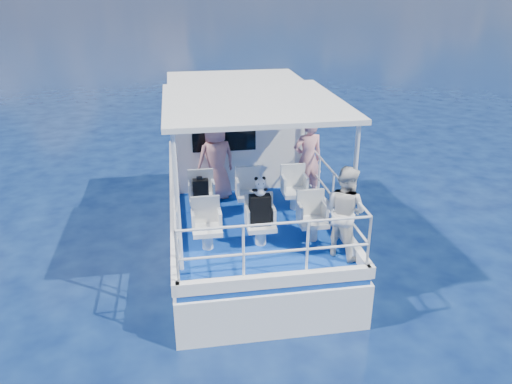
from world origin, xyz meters
TOP-DOWN VIEW (x-y plane):
  - ground at (0.00, 0.00)m, footprint 2000.00×2000.00m
  - hull at (0.00, 1.00)m, footprint 3.00×7.00m
  - deck at (0.00, 1.00)m, footprint 2.90×6.90m
  - cabin at (0.00, 2.30)m, footprint 2.85×2.00m
  - canopy at (0.00, -0.20)m, footprint 3.00×3.20m
  - canopy_posts at (0.00, -0.25)m, footprint 2.77×2.97m
  - railings at (0.00, -0.58)m, footprint 2.84×3.59m
  - seat_port_fwd at (-0.90, 0.20)m, footprint 0.48×0.46m
  - seat_center_fwd at (0.00, 0.20)m, footprint 0.48×0.46m
  - seat_stbd_fwd at (0.90, 0.20)m, footprint 0.48×0.46m
  - seat_port_aft at (-0.90, -1.10)m, footprint 0.48×0.46m
  - seat_center_aft at (0.00, -1.10)m, footprint 0.48×0.46m
  - seat_stbd_aft at (0.90, -1.10)m, footprint 0.48×0.46m
  - passenger_port_fwd at (-0.56, 0.95)m, footprint 0.73×0.62m
  - passenger_stbd_fwd at (1.25, 0.65)m, footprint 0.68×0.50m
  - passenger_stbd_aft at (1.25, -1.64)m, footprint 0.91×0.94m
  - backpack_port at (-0.92, 0.12)m, footprint 0.29×0.16m
  - backpack_center at (-0.02, -1.12)m, footprint 0.35×0.20m
  - compact_camera at (-0.94, 0.10)m, footprint 0.10×0.06m
  - panda at (-0.02, -1.12)m, footprint 0.21×0.18m

SIDE VIEW (x-z plane):
  - ground at x=0.00m, z-range 0.00..0.00m
  - hull at x=0.00m, z-range -0.80..0.80m
  - deck at x=0.00m, z-range 0.80..0.90m
  - seat_port_fwd at x=-0.90m, z-range 0.90..1.28m
  - seat_center_fwd at x=0.00m, z-range 0.90..1.28m
  - seat_stbd_fwd at x=0.90m, z-range 0.90..1.28m
  - seat_port_aft at x=-0.90m, z-range 0.90..1.28m
  - seat_center_aft at x=0.00m, z-range 0.90..1.28m
  - seat_stbd_aft at x=0.90m, z-range 0.90..1.28m
  - railings at x=0.00m, z-range 0.90..1.90m
  - backpack_port at x=-0.92m, z-range 1.28..1.66m
  - backpack_center at x=-0.02m, z-range 1.28..1.80m
  - passenger_stbd_aft at x=1.25m, z-range 0.90..2.43m
  - compact_camera at x=-0.94m, z-range 1.66..1.72m
  - passenger_port_fwd at x=-0.56m, z-range 0.90..2.56m
  - passenger_stbd_fwd at x=1.25m, z-range 0.90..2.60m
  - panda at x=-0.02m, z-range 1.80..2.13m
  - cabin at x=0.00m, z-range 0.90..3.10m
  - canopy_posts at x=0.00m, z-range 0.90..3.10m
  - canopy at x=0.00m, z-range 3.10..3.18m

